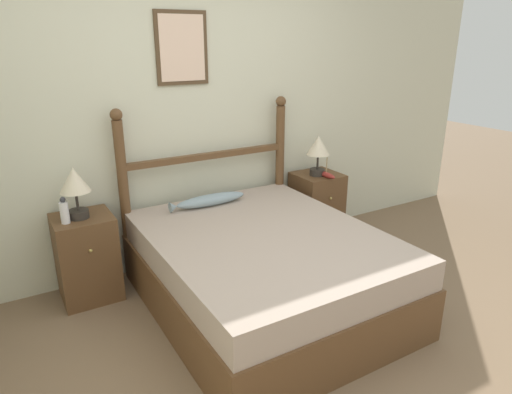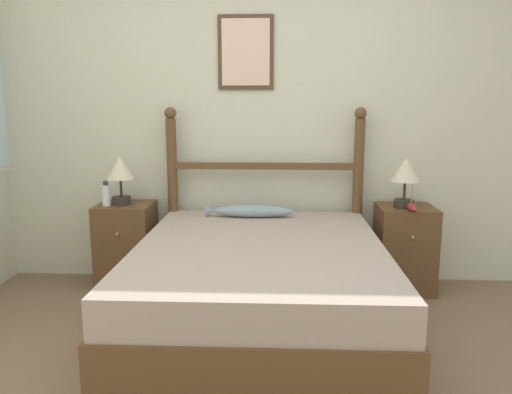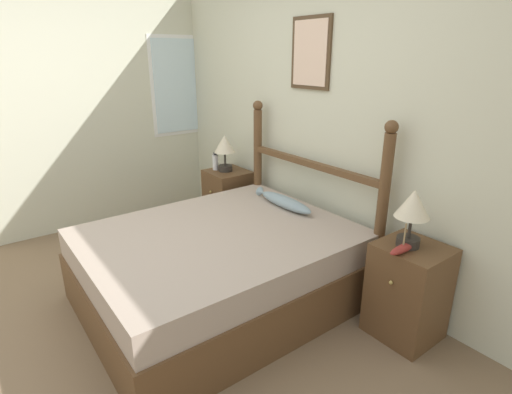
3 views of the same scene
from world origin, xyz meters
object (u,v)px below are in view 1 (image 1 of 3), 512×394
Objects in this scene: nightstand_right at (316,206)px; model_boat at (326,174)px; table_lamp_right at (318,149)px; bottle at (64,211)px; fish_pillow at (209,200)px; table_lamp_left at (75,185)px; bed at (264,270)px; nightstand_left at (87,257)px.

model_boat reaches higher than nightstand_right.
table_lamp_right reaches higher than bottle.
model_boat is 0.37× the size of fish_pillow.
nightstand_right is 1.00× the size of fish_pillow.
bottle is (-0.10, -0.06, -0.16)m from table_lamp_left.
model_boat is (1.08, 0.66, 0.40)m from bed.
table_lamp_right is at bearing 35.76° from bed.
table_lamp_left is 2.15m from table_lamp_right.
model_boat is (-0.00, -0.13, 0.35)m from nightstand_right.
bottle is (-1.20, 0.71, 0.46)m from bed.
bed is 2.90× the size of nightstand_left.
table_lamp_left is (-0.02, -0.01, 0.58)m from nightstand_left.
bed is at bearing -148.63° from model_boat.
table_lamp_left is 1.53× the size of model_boat.
fish_pillow is at bearing -3.33° from table_lamp_left.
fish_pillow is (-0.09, 0.71, 0.34)m from bed.
table_lamp_left is at bearing 29.65° from bottle.
fish_pillow is at bearing -0.10° from bottle.
fish_pillow is (-1.14, -0.04, -0.28)m from table_lamp_right.
nightstand_right is (2.16, 0.00, 0.00)m from nightstand_left.
fish_pillow is at bearing -176.45° from nightstand_right.
fish_pillow reaches higher than nightstand_right.
nightstand_left is 2.16m from nightstand_right.
table_lamp_right is 1.93× the size of bottle.
nightstand_left is 1.00× the size of nightstand_right.
bottle is (-0.12, -0.07, 0.42)m from nightstand_left.
bed is 7.79× the size of model_boat.
model_boat is 1.18m from fish_pillow.
table_lamp_right is at bearing -0.79° from nightstand_left.
model_boat is (0.03, -0.10, -0.23)m from table_lamp_right.
model_boat is at bearing -90.59° from nightstand_right.
bottle is at bearing 178.58° from model_boat.
table_lamp_left is at bearing -141.03° from nightstand_left.
nightstand_left is at bearing 31.19° from bottle.
nightstand_right is 2.32m from bottle.
model_boat is (2.16, -0.13, 0.35)m from nightstand_left.
nightstand_right is 3.38× the size of bottle.
table_lamp_left is 2.19m from model_boat.
bottle is at bearing -148.81° from nightstand_left.
nightstand_right is 1.21m from fish_pillow.
fish_pillow is at bearing -4.22° from nightstand_left.
table_lamp_right is at bearing 1.06° from bottle.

